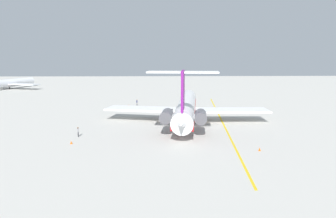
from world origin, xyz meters
name	(u,v)px	position (x,y,z in m)	size (l,w,h in m)	color
ground	(218,124)	(0.00, 0.00, 0.00)	(327.97, 327.97, 0.00)	#B7B5AD
main_jetliner	(186,108)	(1.73, 6.68, 3.26)	(41.07, 36.36, 11.97)	white
airliner_far_right	(11,83)	(76.32, 78.04, 2.62)	(29.06, 29.14, 8.88)	silver
ground_crew_near_nose	(137,102)	(26.05, 18.92, 1.15)	(0.46, 0.29, 1.82)	black
ground_crew_near_tail	(78,131)	(-10.08, 27.10, 1.12)	(0.37, 0.31, 1.77)	black
safety_cone_nose	(129,106)	(24.31, 21.09, 0.28)	(0.40, 0.40, 0.55)	#EA590F
safety_cone_wingtip	(260,149)	(-19.63, -2.78, 0.28)	(0.40, 0.40, 0.55)	#EA590F
safety_cone_tail	(71,142)	(-14.82, 27.07, 0.28)	(0.40, 0.40, 0.55)	#EA590F
taxiway_centreline	(222,121)	(2.87, -1.49, 0.00)	(74.06, 0.36, 0.01)	gold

